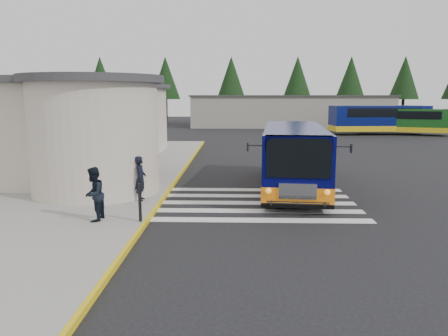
{
  "coord_description": "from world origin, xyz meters",
  "views": [
    {
      "loc": [
        -1.11,
        -17.41,
        4.15
      ],
      "look_at": [
        -1.61,
        -0.5,
        1.33
      ],
      "focal_mm": 35.0,
      "sensor_mm": 36.0,
      "label": 1
    }
  ],
  "objects_px": {
    "transit_bus": "(293,159)",
    "bollard": "(140,203)",
    "pedestrian_b": "(94,194)",
    "far_bus_a": "(379,118)",
    "far_bus_b": "(403,120)",
    "pedestrian_a": "(141,178)"
  },
  "relations": [
    {
      "from": "transit_bus",
      "to": "far_bus_a",
      "type": "bearing_deg",
      "value": 70.93
    },
    {
      "from": "transit_bus",
      "to": "bollard",
      "type": "xyz_separation_m",
      "value": [
        -5.63,
        -5.91,
        -0.56
      ]
    },
    {
      "from": "bollard",
      "to": "transit_bus",
      "type": "bearing_deg",
      "value": 46.4
    },
    {
      "from": "pedestrian_a",
      "to": "far_bus_a",
      "type": "xyz_separation_m",
      "value": [
        18.96,
        31.18,
        0.72
      ]
    },
    {
      "from": "bollard",
      "to": "far_bus_b",
      "type": "bearing_deg",
      "value": 58.4
    },
    {
      "from": "transit_bus",
      "to": "pedestrian_a",
      "type": "distance_m",
      "value": 6.94
    },
    {
      "from": "transit_bus",
      "to": "bollard",
      "type": "distance_m",
      "value": 8.18
    },
    {
      "from": "pedestrian_b",
      "to": "pedestrian_a",
      "type": "bearing_deg",
      "value": 166.06
    },
    {
      "from": "pedestrian_a",
      "to": "far_bus_a",
      "type": "height_order",
      "value": "far_bus_a"
    },
    {
      "from": "transit_bus",
      "to": "far_bus_a",
      "type": "relative_size",
      "value": 0.95
    },
    {
      "from": "transit_bus",
      "to": "bollard",
      "type": "relative_size",
      "value": 8.09
    },
    {
      "from": "pedestrian_a",
      "to": "pedestrian_b",
      "type": "xyz_separation_m",
      "value": [
        -0.89,
        -2.84,
        0.02
      ]
    },
    {
      "from": "transit_bus",
      "to": "far_bus_b",
      "type": "relative_size",
      "value": 1.05
    },
    {
      "from": "bollard",
      "to": "pedestrian_b",
      "type": "bearing_deg",
      "value": 178.65
    },
    {
      "from": "pedestrian_a",
      "to": "far_bus_b",
      "type": "distance_m",
      "value": 37.6
    },
    {
      "from": "far_bus_a",
      "to": "far_bus_b",
      "type": "xyz_separation_m",
      "value": [
        2.43,
        -0.27,
        -0.18
      ]
    },
    {
      "from": "far_bus_a",
      "to": "far_bus_b",
      "type": "relative_size",
      "value": 1.1
    },
    {
      "from": "bollard",
      "to": "far_bus_b",
      "type": "distance_m",
      "value": 39.68
    },
    {
      "from": "bollard",
      "to": "pedestrian_a",
      "type": "bearing_deg",
      "value": 101.86
    },
    {
      "from": "transit_bus",
      "to": "pedestrian_a",
      "type": "bearing_deg",
      "value": -148.76
    },
    {
      "from": "transit_bus",
      "to": "far_bus_b",
      "type": "height_order",
      "value": "transit_bus"
    },
    {
      "from": "pedestrian_b",
      "to": "far_bus_a",
      "type": "xyz_separation_m",
      "value": [
        19.85,
        34.02,
        0.7
      ]
    }
  ]
}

